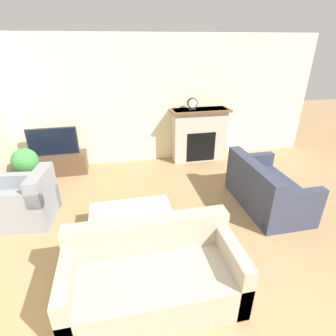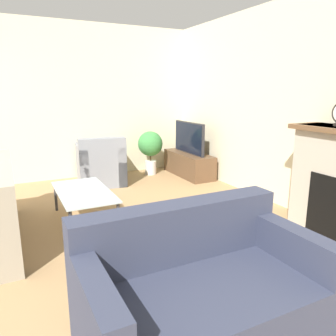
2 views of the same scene
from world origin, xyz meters
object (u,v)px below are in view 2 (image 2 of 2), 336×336
(coffee_table, at_px, (84,194))
(potted_plant, at_px, (150,146))
(tv, at_px, (189,138))
(armchair_by_window, at_px, (101,166))
(couch_loveseat, at_px, (200,296))

(coffee_table, xyz_separation_m, potted_plant, (-1.76, 1.64, 0.18))
(tv, height_order, coffee_table, tv)
(tv, height_order, armchair_by_window, tv)
(coffee_table, relative_size, potted_plant, 1.41)
(tv, relative_size, armchair_by_window, 1.02)
(couch_loveseat, relative_size, potted_plant, 1.83)
(armchair_by_window, xyz_separation_m, coffee_table, (1.56, -0.63, 0.05))
(tv, distance_m, coffee_table, 2.65)
(couch_loveseat, height_order, potted_plant, couch_loveseat)
(couch_loveseat, xyz_separation_m, coffee_table, (-2.26, -0.23, 0.06))
(potted_plant, bearing_deg, tv, 56.55)
(potted_plant, bearing_deg, coffee_table, -42.99)
(armchair_by_window, bearing_deg, tv, -179.92)
(couch_loveseat, height_order, armchair_by_window, same)
(potted_plant, bearing_deg, couch_loveseat, -19.34)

